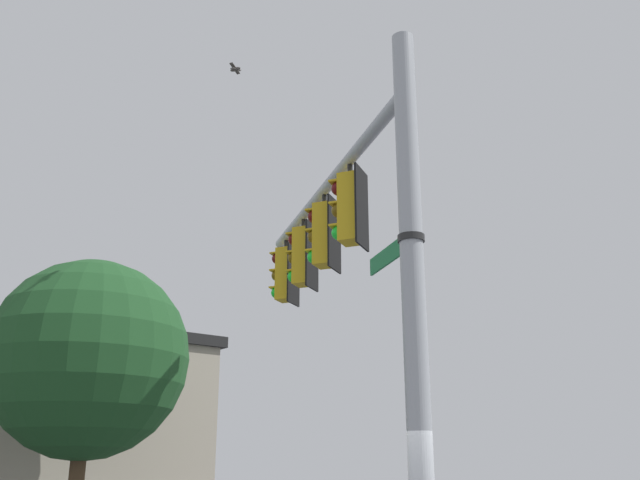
% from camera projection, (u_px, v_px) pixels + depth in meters
% --- Properties ---
extents(signal_pole, '(0.27, 0.27, 7.35)m').
position_uv_depth(signal_pole, '(415.00, 321.00, 7.75)').
color(signal_pole, '#ADB2B7').
rests_on(signal_pole, ground).
extents(mast_arm, '(5.05, 4.20, 0.18)m').
position_uv_depth(mast_arm, '(327.00, 187.00, 11.54)').
color(mast_arm, '#ADB2B7').
extents(traffic_light_nearest_pole, '(0.54, 0.49, 1.31)m').
position_uv_depth(traffic_light_nearest_pole, '(349.00, 209.00, 10.26)').
color(traffic_light_nearest_pole, black).
extents(traffic_light_mid_inner, '(0.54, 0.49, 1.31)m').
position_uv_depth(traffic_light_mid_inner, '(323.00, 235.00, 11.41)').
color(traffic_light_mid_inner, black).
extents(traffic_light_mid_outer, '(0.54, 0.49, 1.31)m').
position_uv_depth(traffic_light_mid_outer, '(302.00, 257.00, 12.57)').
color(traffic_light_mid_outer, black).
extents(traffic_light_arm_end, '(0.54, 0.49, 1.31)m').
position_uv_depth(traffic_light_arm_end, '(285.00, 274.00, 13.73)').
color(traffic_light_arm_end, black).
extents(street_name_sign, '(1.15, 0.98, 0.22)m').
position_uv_depth(street_name_sign, '(399.00, 248.00, 8.37)').
color(street_name_sign, '#147238').
extents(bird_flying, '(0.35, 0.25, 0.12)m').
position_uv_depth(bird_flying, '(235.00, 69.00, 14.41)').
color(bird_flying, '#4C4742').
extents(storefront_building, '(10.68, 10.11, 5.63)m').
position_uv_depth(storefront_building, '(20.00, 441.00, 18.49)').
color(storefront_building, '#A89E89').
rests_on(storefront_building, ground).
extents(tree_by_storefront, '(4.08, 4.08, 6.33)m').
position_uv_depth(tree_by_storefront, '(89.00, 359.00, 14.35)').
color(tree_by_storefront, '#4C3823').
rests_on(tree_by_storefront, ground).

